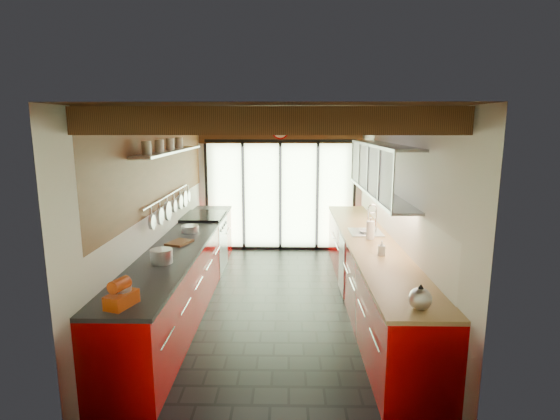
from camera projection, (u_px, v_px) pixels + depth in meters
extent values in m
plane|color=black|center=(277.00, 303.00, 6.10)|extent=(5.50, 5.50, 0.00)
plane|color=silver|center=(280.00, 185.00, 8.55)|extent=(3.20, 0.00, 3.20)
plane|color=silver|center=(267.00, 286.00, 3.15)|extent=(3.20, 0.00, 3.20)
plane|color=silver|center=(158.00, 212.00, 5.88)|extent=(0.00, 5.50, 5.50)
plane|color=silver|center=(396.00, 212.00, 5.82)|extent=(0.00, 5.50, 5.50)
plane|color=#472814|center=(277.00, 113.00, 5.60)|extent=(5.50, 5.50, 0.00)
cube|color=#593316|center=(269.00, 121.00, 3.42)|extent=(3.14, 0.14, 0.22)
cube|color=#593316|center=(273.00, 122.00, 4.30)|extent=(3.14, 0.14, 0.22)
cube|color=#593316|center=(276.00, 122.00, 5.19)|extent=(3.14, 0.14, 0.22)
cube|color=#593316|center=(277.00, 123.00, 6.07)|extent=(3.14, 0.14, 0.22)
cube|color=#593316|center=(279.00, 123.00, 6.95)|extent=(3.14, 0.14, 0.22)
cube|color=#593316|center=(280.00, 123.00, 7.83)|extent=(3.14, 0.14, 0.22)
cube|color=brown|center=(280.00, 130.00, 8.31)|extent=(3.14, 0.06, 0.50)
plane|color=brown|center=(162.00, 160.00, 5.95)|extent=(0.00, 4.90, 4.90)
plane|color=#C6EAAD|center=(280.00, 196.00, 8.58)|extent=(2.90, 0.00, 2.90)
cube|color=black|center=(207.00, 196.00, 8.59)|extent=(0.05, 0.04, 2.15)
cube|color=black|center=(354.00, 196.00, 8.54)|extent=(0.05, 0.04, 2.15)
cube|color=black|center=(280.00, 196.00, 8.54)|extent=(0.06, 0.05, 2.15)
cube|color=black|center=(280.00, 141.00, 8.33)|extent=(2.90, 0.05, 0.06)
cylinder|color=red|center=(280.00, 130.00, 8.27)|extent=(0.34, 0.04, 0.34)
cylinder|color=beige|center=(280.00, 130.00, 8.25)|extent=(0.28, 0.02, 0.28)
cube|color=#B90302|center=(185.00, 273.00, 6.04)|extent=(0.65, 5.00, 0.88)
cube|color=black|center=(183.00, 240.00, 5.95)|extent=(0.68, 5.00, 0.04)
cube|color=silver|center=(205.00, 244.00, 7.46)|extent=(0.66, 0.90, 0.90)
cube|color=black|center=(204.00, 216.00, 7.37)|extent=(0.65, 0.90, 0.06)
cube|color=#B90302|center=(369.00, 274.00, 5.99)|extent=(0.65, 5.00, 0.88)
cube|color=tan|center=(371.00, 241.00, 5.91)|extent=(0.68, 5.00, 0.04)
cube|color=white|center=(342.00, 264.00, 6.39)|extent=(0.02, 0.60, 0.84)
cube|color=silver|center=(366.00, 232.00, 6.29)|extent=(0.45, 0.52, 0.02)
cylinder|color=silver|center=(376.00, 221.00, 6.26)|extent=(0.02, 0.02, 0.34)
torus|color=silver|center=(373.00, 209.00, 6.23)|extent=(0.14, 0.02, 0.14)
plane|color=silver|center=(368.00, 169.00, 6.02)|extent=(0.00, 3.00, 3.00)
cube|color=#9EA0A5|center=(380.00, 193.00, 6.08)|extent=(0.34, 3.00, 0.03)
cube|color=#9EA0A5|center=(382.00, 145.00, 5.95)|extent=(0.34, 3.00, 0.03)
cylinder|color=silver|center=(168.00, 196.00, 6.14)|extent=(0.02, 2.20, 0.02)
cube|color=silver|center=(170.00, 151.00, 5.92)|extent=(0.28, 2.60, 0.03)
cylinder|color=silver|center=(152.00, 222.00, 5.29)|extent=(0.04, 0.18, 0.18)
cylinder|color=silver|center=(160.00, 216.00, 5.64)|extent=(0.04, 0.22, 0.22)
cylinder|color=silver|center=(168.00, 211.00, 5.98)|extent=(0.04, 0.26, 0.26)
cylinder|color=silver|center=(174.00, 206.00, 6.32)|extent=(0.04, 0.18, 0.18)
cylinder|color=silver|center=(180.00, 202.00, 6.67)|extent=(0.04, 0.22, 0.22)
cylinder|color=silver|center=(185.00, 199.00, 6.96)|extent=(0.04, 0.26, 0.26)
cylinder|color=silver|center=(188.00, 196.00, 7.21)|extent=(0.04, 0.18, 0.18)
cube|color=#D04610|center=(122.00, 300.00, 3.73)|extent=(0.25, 0.32, 0.12)
cylinder|color=#D04610|center=(119.00, 285.00, 3.68)|extent=(0.16, 0.21, 0.11)
cylinder|color=silver|center=(123.00, 293.00, 3.77)|extent=(0.18, 0.18, 0.12)
cylinder|color=silver|center=(161.00, 256.00, 4.90)|extent=(0.26, 0.26, 0.16)
cylinder|color=silver|center=(190.00, 229.00, 6.33)|extent=(0.33, 0.33, 0.10)
cube|color=brown|center=(179.00, 243.00, 5.71)|extent=(0.34, 0.40, 0.03)
sphere|color=silver|center=(420.00, 298.00, 3.68)|extent=(0.22, 0.22, 0.19)
cone|color=black|center=(421.00, 286.00, 3.66)|extent=(0.08, 0.08, 0.05)
cylinder|color=silver|center=(417.00, 292.00, 3.78)|extent=(0.03, 0.08, 0.04)
cylinder|color=white|center=(370.00, 230.00, 5.91)|extent=(0.12, 0.12, 0.25)
cylinder|color=silver|center=(371.00, 220.00, 5.88)|extent=(0.02, 0.02, 0.05)
imported|color=silver|center=(382.00, 248.00, 5.19)|extent=(0.09, 0.09, 0.18)
imported|color=silver|center=(366.00, 232.00, 6.25)|extent=(0.21, 0.21, 0.05)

